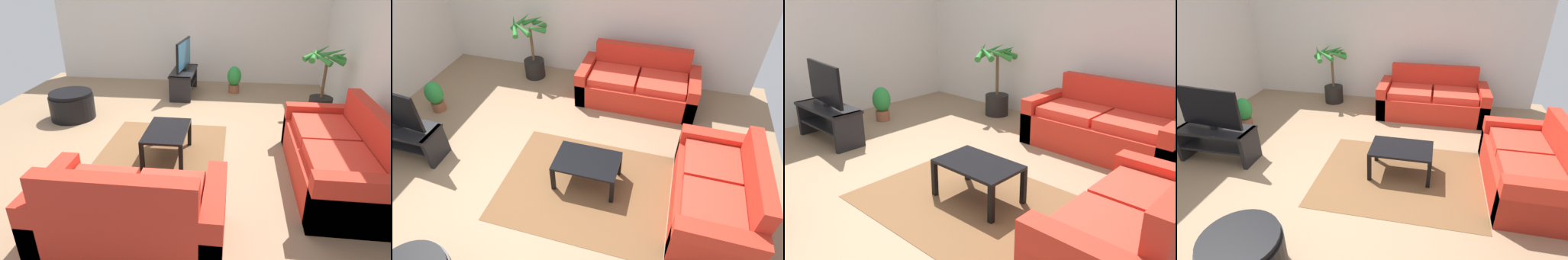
% 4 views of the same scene
% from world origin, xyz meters
% --- Properties ---
extents(ground_plane, '(6.60, 6.60, 0.00)m').
position_xyz_m(ground_plane, '(0.00, 0.00, 0.00)').
color(ground_plane, '#937556').
extents(wall_back, '(6.00, 0.06, 2.70)m').
position_xyz_m(wall_back, '(0.00, 3.00, 1.35)').
color(wall_back, silver).
rests_on(wall_back, ground).
extents(couch_main, '(2.01, 0.90, 0.90)m').
position_xyz_m(couch_main, '(1.02, 2.28, 0.30)').
color(couch_main, red).
rests_on(couch_main, ground).
extents(couch_loveseat, '(0.90, 1.65, 0.90)m').
position_xyz_m(couch_loveseat, '(2.28, 0.22, 0.30)').
color(couch_loveseat, red).
rests_on(couch_loveseat, ground).
extents(tv_stand, '(1.10, 0.45, 0.50)m').
position_xyz_m(tv_stand, '(-1.99, 0.05, 0.33)').
color(tv_stand, black).
rests_on(tv_stand, ground).
extents(coffee_table, '(0.83, 0.53, 0.41)m').
position_xyz_m(coffee_table, '(0.69, 0.23, 0.35)').
color(coffee_table, black).
rests_on(coffee_table, ground).
extents(area_rug, '(2.20, 1.70, 0.01)m').
position_xyz_m(area_rug, '(0.69, 0.13, 0.00)').
color(area_rug, brown).
rests_on(area_rug, ground).
extents(potted_palm, '(0.75, 0.71, 1.20)m').
position_xyz_m(potted_palm, '(-1.06, 2.55, 0.51)').
color(potted_palm, black).
rests_on(potted_palm, ground).
extents(potted_plant_small, '(0.28, 0.28, 0.55)m').
position_xyz_m(potted_plant_small, '(-2.21, 1.06, 0.30)').
color(potted_plant_small, brown).
rests_on(potted_plant_small, ground).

